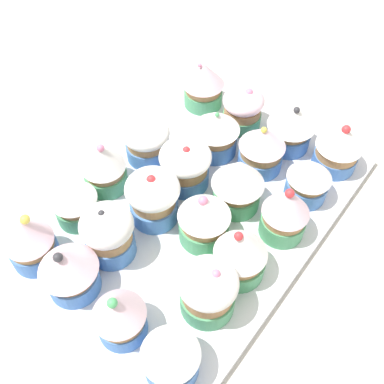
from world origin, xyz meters
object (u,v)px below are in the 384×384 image
object	(u,v)px
cupcake_4	(309,179)
cupcake_8	(238,183)
cupcake_17	(29,240)
cupcake_21	(203,84)
cupcake_7	(204,219)
cupcake_14	(185,164)
cupcake_2	(240,253)
cupcake_3	(285,212)
cupcake_13	(153,197)
cupcake_16	(243,108)
cupcake_10	(291,126)
cupcake_12	(108,233)
cupcake_5	(339,147)
cupcake_20	(147,140)
cupcake_1	(208,290)
cupcake_18	(74,200)
cupcake_15	(216,131)
cupcake_11	(69,269)
cupcake_19	(104,166)
cupcake_9	(262,148)
cupcake_0	(171,356)
baking_tray	(192,209)
cupcake_6	(119,314)

from	to	relation	value
cupcake_4	cupcake_8	size ratio (longest dim) A/B	0.82
cupcake_17	cupcake_21	xyz separation A→B (cm)	(34.18, 1.25, -0.01)
cupcake_7	cupcake_14	size ratio (longest dim) A/B	1.04
cupcake_2	cupcake_3	xyz separation A→B (cm)	(7.74, -1.12, 0.10)
cupcake_13	cupcake_16	world-z (taller)	cupcake_13
cupcake_8	cupcake_14	distance (cm)	7.43
cupcake_10	cupcake_12	size ratio (longest dim) A/B	0.95
cupcake_5	cupcake_20	bearing A→B (deg)	123.70
cupcake_10	cupcake_21	size ratio (longest dim) A/B	0.96
cupcake_14	cupcake_1	bearing A→B (deg)	-134.19
cupcake_4	cupcake_12	xyz separation A→B (cm)	(-21.44, 13.95, 0.49)
cupcake_10	cupcake_8	bearing A→B (deg)	-179.42
cupcake_3	cupcake_14	distance (cm)	14.17
cupcake_7	cupcake_5	bearing A→B (deg)	-19.54
cupcake_18	cupcake_16	bearing A→B (deg)	-13.98
cupcake_14	cupcake_5	bearing A→B (deg)	-43.76
cupcake_21	cupcake_15	bearing A→B (deg)	-133.91
cupcake_4	cupcake_20	distance (cm)	22.03
cupcake_10	cupcake_17	world-z (taller)	cupcake_17
cupcake_2	cupcake_20	bearing A→B (deg)	70.05
cupcake_4	cupcake_7	xyz separation A→B (cm)	(-13.11, 6.63, 0.26)
cupcake_4	cupcake_12	size ratio (longest dim) A/B	0.85
cupcake_2	cupcake_16	xyz separation A→B (cm)	(20.66, 13.42, -0.55)
cupcake_2	cupcake_7	size ratio (longest dim) A/B	1.06
cupcake_3	cupcake_16	xyz separation A→B (cm)	(12.92, 14.53, -0.65)
cupcake_5	cupcake_11	size ratio (longest dim) A/B	0.95
cupcake_19	cupcake_1	bearing A→B (deg)	-105.42
cupcake_4	cupcake_8	distance (cm)	9.19
cupcake_10	cupcake_13	size ratio (longest dim) A/B	0.95
cupcake_2	cupcake_8	xyz separation A→B (cm)	(7.89, 5.70, 0.36)
cupcake_3	cupcake_15	world-z (taller)	cupcake_3
cupcake_9	cupcake_16	bearing A→B (deg)	50.71
cupcake_4	cupcake_10	world-z (taller)	cupcake_10
cupcake_7	cupcake_12	xyz separation A→B (cm)	(-8.33, 7.32, 0.23)
cupcake_16	cupcake_13	bearing A→B (deg)	-177.89
cupcake_0	cupcake_9	distance (cm)	29.52
cupcake_3	cupcake_19	world-z (taller)	cupcake_3
cupcake_4	cupcake_10	bearing A→B (deg)	43.99
baking_tray	cupcake_10	xyz separation A→B (cm)	(17.14, -4.01, 4.26)
cupcake_16	cupcake_20	bearing A→B (deg)	153.10
cupcake_10	cupcake_20	distance (cm)	19.97
cupcake_16	cupcake_17	size ratio (longest dim) A/B	0.85
cupcake_9	cupcake_19	world-z (taller)	cupcake_19
cupcake_0	cupcake_17	size ratio (longest dim) A/B	0.85
cupcake_1	baking_tray	bearing A→B (deg)	44.67
cupcake_3	cupcake_6	distance (cm)	22.05
cupcake_4	cupcake_17	distance (cm)	34.22
cupcake_13	cupcake_16	size ratio (longest dim) A/B	1.12
cupcake_5	cupcake_13	bearing A→B (deg)	147.24
cupcake_15	cupcake_16	xyz separation A→B (cm)	(6.73, -0.01, -0.45)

